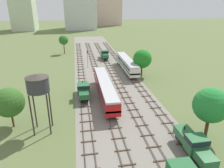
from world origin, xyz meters
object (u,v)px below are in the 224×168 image
shunter_loco_far_left_midfar (83,89)px  shunter_loco_centre_left_farther (105,54)px  diesel_railcar_centre_far (127,63)px  shunter_loco_centre_near (194,144)px  water_tower (38,84)px  passenger_coach_left_mid (105,87)px  signal_post_nearest (87,57)px

shunter_loco_far_left_midfar → shunter_loco_centre_left_farther: size_ratio=1.00×
diesel_railcar_centre_far → shunter_loco_centre_near: bearing=-90.0°
shunter_loco_far_left_midfar → diesel_railcar_centre_far: (14.48, 17.94, 0.59)m
diesel_railcar_centre_far → shunter_loco_centre_left_farther: size_ratio=2.42×
water_tower → shunter_loco_far_left_midfar: bearing=59.3°
passenger_coach_left_mid → diesel_railcar_centre_far: size_ratio=1.07×
signal_post_nearest → water_tower: bearing=-105.0°
diesel_railcar_centre_far → signal_post_nearest: 13.56m
shunter_loco_centre_near → shunter_loco_far_left_midfar: same height
shunter_loco_centre_near → shunter_loco_far_left_midfar: 26.80m
passenger_coach_left_mid → diesel_railcar_centre_far: 21.36m
shunter_loco_far_left_midfar → diesel_railcar_centre_far: size_ratio=0.41×
water_tower → signal_post_nearest: water_tower is taller
shunter_loco_centre_left_farther → water_tower: (-17.00, -47.39, 6.47)m
shunter_loco_centre_near → water_tower: water_tower is taller
passenger_coach_left_mid → water_tower: (-12.18, -11.27, 5.86)m
shunter_loco_far_left_midfar → shunter_loco_centre_left_farther: (9.66, 35.00, 0.00)m
shunter_loco_centre_near → water_tower: 24.93m
passenger_coach_left_mid → diesel_railcar_centre_far: (9.66, 19.06, -0.02)m
water_tower → signal_post_nearest: bearing=75.0°
shunter_loco_far_left_midfar → shunter_loco_centre_left_farther: same height
passenger_coach_left_mid → shunter_loco_centre_left_farther: passenger_coach_left_mid is taller
shunter_loco_centre_near → passenger_coach_left_mid: 23.51m
passenger_coach_left_mid → diesel_railcar_centre_far: same height
diesel_railcar_centre_far → water_tower: water_tower is taller
shunter_loco_centre_near → shunter_loco_centre_left_farther: bearing=94.8°
shunter_loco_centre_left_farther → shunter_loco_centre_near: bearing=-85.2°
shunter_loco_centre_left_farther → water_tower: 50.76m
water_tower → diesel_railcar_centre_far: bearing=54.3°
passenger_coach_left_mid → shunter_loco_far_left_midfar: bearing=167.0°
shunter_loco_far_left_midfar → shunter_loco_centre_left_farther: 36.30m
diesel_railcar_centre_far → water_tower: bearing=-125.7°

